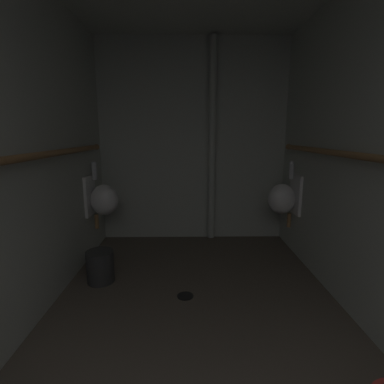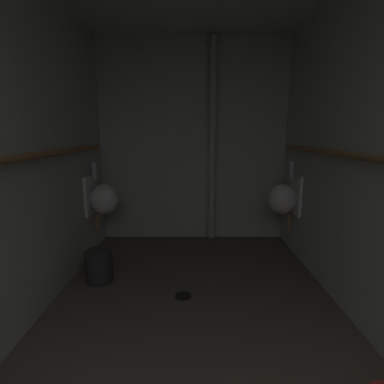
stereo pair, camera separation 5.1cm
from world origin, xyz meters
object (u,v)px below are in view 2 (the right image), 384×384
Objects in this scene: urinal_left_mid at (103,198)px; floor_drain at (184,296)px; standpipe_back_wall at (213,143)px; urinal_right_mid at (285,198)px; waste_bin at (100,266)px.

urinal_left_mid is 5.39× the size of floor_drain.
floor_drain is at bearing -103.33° from standpipe_back_wall.
urinal_left_mid and urinal_right_mid have the same top height.
urinal_right_mid is 0.31× the size of standpipe_back_wall.
urinal_right_mid is (2.02, 0.02, 0.00)m from urinal_left_mid.
floor_drain is (-1.10, -0.93, -0.64)m from urinal_right_mid.
urinal_left_mid is at bearing -160.01° from standpipe_back_wall.
standpipe_back_wall is (-0.78, 0.43, 0.60)m from urinal_right_mid.
urinal_left_mid is 0.31× the size of standpipe_back_wall.
urinal_right_mid is at bearing -29.16° from standpipe_back_wall.
standpipe_back_wall is (1.25, 0.45, 0.60)m from urinal_left_mid.
standpipe_back_wall is 1.87m from floor_drain.
urinal_left_mid is 2.55× the size of waste_bin.
waste_bin is at bearing 161.25° from floor_drain.
urinal_right_mid is 1.58m from floor_drain.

